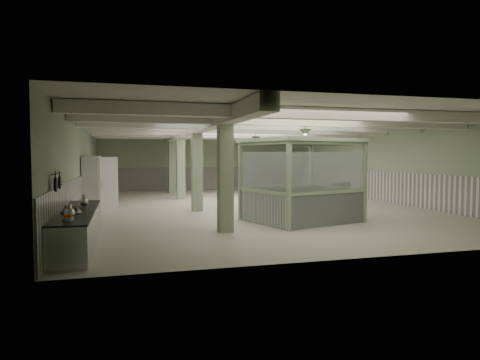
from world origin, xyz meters
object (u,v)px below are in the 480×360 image
object	(u,v)px
prep_counter	(78,228)
filing_cabinet	(341,199)
walkin_cooler	(93,182)
guard_booth	(301,167)

from	to	relation	value
prep_counter	filing_cabinet	bearing A→B (deg)	18.38
walkin_cooler	filing_cabinet	xyz separation A→B (m)	(9.02, -4.39, -0.52)
walkin_cooler	guard_booth	world-z (taller)	guard_booth
prep_counter	walkin_cooler	bearing A→B (deg)	90.65
walkin_cooler	filing_cabinet	size ratio (longest dim) A/B	1.98
filing_cabinet	walkin_cooler	bearing A→B (deg)	147.12
walkin_cooler	filing_cabinet	world-z (taller)	walkin_cooler
prep_counter	guard_booth	bearing A→B (deg)	18.53
prep_counter	filing_cabinet	world-z (taller)	filing_cabinet
walkin_cooler	filing_cabinet	distance (m)	10.04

